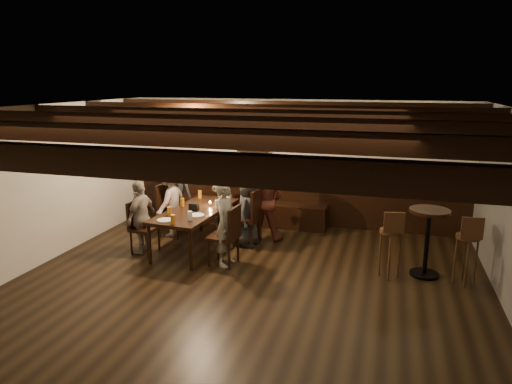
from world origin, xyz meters
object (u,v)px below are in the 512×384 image
(chair_right_far, at_px, (225,247))
(bar_stool_right, at_px, (466,259))
(person_bench_left, at_px, (175,192))
(bar_stool_left, at_px, (390,252))
(person_bench_centre, at_px, (222,199))
(chair_right_near, at_px, (246,228))
(dining_table, at_px, (196,213))
(chair_left_near, at_px, (172,220))
(chair_left_far, at_px, (144,237))
(person_right_near, at_px, (248,212))
(high_top_table, at_px, (428,233))
(person_bench_right, at_px, (265,200))
(person_left_near, at_px, (170,201))
(person_left_far, at_px, (141,217))
(person_right_far, at_px, (226,223))

(chair_right_far, xyz_separation_m, bar_stool_right, (3.41, 0.28, 0.09))
(person_bench_left, distance_m, bar_stool_left, 4.13)
(person_bench_left, distance_m, person_bench_centre, 0.92)
(person_bench_centre, bearing_deg, chair_right_near, 140.22)
(chair_right_near, xyz_separation_m, person_bench_left, (-1.59, 0.56, 0.39))
(person_bench_centre, bearing_deg, dining_table, 90.00)
(dining_table, distance_m, chair_right_near, 0.91)
(chair_left_near, relative_size, person_bench_centre, 0.80)
(chair_left_far, relative_size, bar_stool_left, 0.85)
(dining_table, distance_m, bar_stool_left, 3.12)
(person_bench_centre, height_order, person_right_near, person_right_near)
(person_right_near, distance_m, high_top_table, 2.86)
(dining_table, height_order, bar_stool_left, bar_stool_left)
(person_bench_centre, xyz_separation_m, person_bench_right, (0.89, -0.21, 0.11))
(person_bench_right, bearing_deg, person_right_near, 71.57)
(high_top_table, bearing_deg, bar_stool_left, -157.61)
(person_left_near, distance_m, person_left_far, 0.90)
(bar_stool_right, bearing_deg, chair_left_near, 165.88)
(chair_left_near, relative_size, bar_stool_right, 0.94)
(person_left_far, relative_size, high_top_table, 1.21)
(person_bench_right, bearing_deg, chair_right_near, 68.28)
(person_right_near, distance_m, bar_stool_right, 3.38)
(chair_left_far, relative_size, person_right_far, 0.65)
(person_left_far, relative_size, bar_stool_right, 1.19)
(high_top_table, bearing_deg, person_right_near, 170.67)
(person_left_far, bearing_deg, person_right_near, 120.96)
(chair_left_near, height_order, person_bench_centre, person_bench_centre)
(chair_left_near, relative_size, bar_stool_left, 0.94)
(chair_left_near, height_order, bar_stool_left, bar_stool_left)
(person_bench_centre, height_order, bar_stool_right, person_bench_centre)
(bar_stool_left, bearing_deg, chair_right_far, 174.24)
(person_bench_left, relative_size, bar_stool_right, 1.38)
(person_bench_right, distance_m, high_top_table, 2.79)
(chair_right_far, relative_size, bar_stool_left, 0.91)
(bar_stool_right, bearing_deg, person_bench_right, 155.80)
(person_left_near, relative_size, person_right_far, 0.97)
(chair_right_near, xyz_separation_m, person_left_far, (-1.53, -0.80, 0.30))
(chair_left_near, distance_m, high_top_table, 4.34)
(dining_table, relative_size, person_bench_centre, 1.57)
(bar_stool_left, bearing_deg, person_bench_right, 141.47)
(person_bench_centre, bearing_deg, person_left_near, 38.66)
(dining_table, distance_m, high_top_table, 3.60)
(bar_stool_left, bearing_deg, person_right_far, 174.36)
(person_right_far, bearing_deg, bar_stool_right, -81.37)
(person_left_near, height_order, person_left_far, person_left_near)
(chair_right_far, height_order, person_right_near, person_right_near)
(person_left_near, bearing_deg, bar_stool_left, 82.48)
(person_right_near, relative_size, high_top_table, 1.20)
(chair_right_far, relative_size, person_right_far, 0.70)
(chair_left_near, bearing_deg, person_right_near, 90.00)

